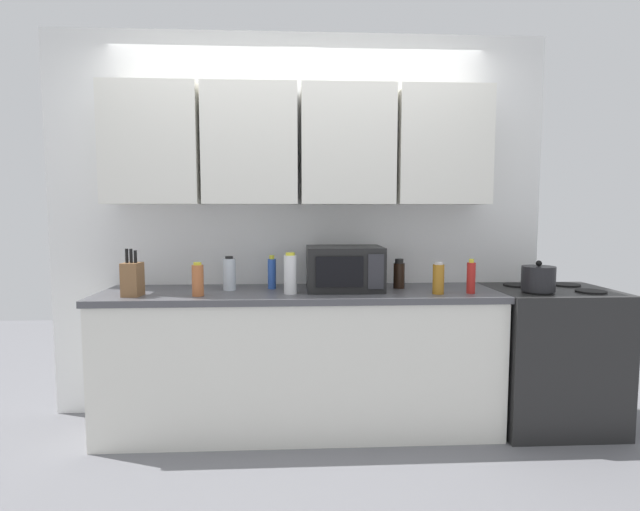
{
  "coord_description": "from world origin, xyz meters",
  "views": [
    {
      "loc": [
        -0.03,
        -3.36,
        1.4
      ],
      "look_at": [
        0.13,
        -0.25,
        1.12
      ],
      "focal_mm": 27.31,
      "sensor_mm": 36.0,
      "label": 1
    }
  ],
  "objects_px": {
    "microwave": "(344,268)",
    "bottle_amber_vinegar": "(438,279)",
    "bottle_clear_tall": "(229,274)",
    "bottle_soy_dark": "(399,274)",
    "knife_block": "(132,279)",
    "bottle_white_jar": "(290,274)",
    "stove_range": "(550,356)",
    "kettle": "(538,279)",
    "bottle_spice_jar": "(198,280)",
    "bottle_blue_cleaner": "(272,273)",
    "bottle_red_sauce": "(471,277)"
  },
  "relations": [
    {
      "from": "bottle_amber_vinegar",
      "to": "bottle_blue_cleaner",
      "type": "xyz_separation_m",
      "value": [
        -1.02,
        0.26,
        0.01
      ]
    },
    {
      "from": "bottle_white_jar",
      "to": "bottle_spice_jar",
      "type": "bearing_deg",
      "value": -174.76
    },
    {
      "from": "bottle_red_sauce",
      "to": "kettle",
      "type": "bearing_deg",
      "value": -0.78
    },
    {
      "from": "bottle_amber_vinegar",
      "to": "bottle_white_jar",
      "type": "relative_size",
      "value": 0.77
    },
    {
      "from": "bottle_amber_vinegar",
      "to": "knife_block",
      "type": "bearing_deg",
      "value": 179.33
    },
    {
      "from": "bottle_clear_tall",
      "to": "bottle_white_jar",
      "type": "bearing_deg",
      "value": -22.07
    },
    {
      "from": "stove_range",
      "to": "kettle",
      "type": "height_order",
      "value": "kettle"
    },
    {
      "from": "kettle",
      "to": "microwave",
      "type": "distance_m",
      "value": 1.2
    },
    {
      "from": "bottle_spice_jar",
      "to": "bottle_red_sauce",
      "type": "bearing_deg",
      "value": 0.29
    },
    {
      "from": "microwave",
      "to": "bottle_red_sauce",
      "type": "height_order",
      "value": "microwave"
    },
    {
      "from": "stove_range",
      "to": "bottle_clear_tall",
      "type": "xyz_separation_m",
      "value": [
        -2.09,
        0.07,
        0.55
      ]
    },
    {
      "from": "knife_block",
      "to": "bottle_spice_jar",
      "type": "relative_size",
      "value": 1.41
    },
    {
      "from": "stove_range",
      "to": "bottle_clear_tall",
      "type": "height_order",
      "value": "bottle_clear_tall"
    },
    {
      "from": "stove_range",
      "to": "bottle_blue_cleaner",
      "type": "height_order",
      "value": "bottle_blue_cleaner"
    },
    {
      "from": "bottle_amber_vinegar",
      "to": "bottle_spice_jar",
      "type": "distance_m",
      "value": 1.45
    },
    {
      "from": "stove_range",
      "to": "bottle_white_jar",
      "type": "height_order",
      "value": "bottle_white_jar"
    },
    {
      "from": "bottle_amber_vinegar",
      "to": "bottle_clear_tall",
      "type": "distance_m",
      "value": 1.31
    },
    {
      "from": "kettle",
      "to": "knife_block",
      "type": "relative_size",
      "value": 0.7
    },
    {
      "from": "knife_block",
      "to": "bottle_clear_tall",
      "type": "xyz_separation_m",
      "value": [
        0.55,
        0.19,
        0.0
      ]
    },
    {
      "from": "bottle_white_jar",
      "to": "bottle_soy_dark",
      "type": "height_order",
      "value": "bottle_white_jar"
    },
    {
      "from": "bottle_amber_vinegar",
      "to": "bottle_clear_tall",
      "type": "xyz_separation_m",
      "value": [
        -1.29,
        0.21,
        0.01
      ]
    },
    {
      "from": "bottle_clear_tall",
      "to": "bottle_soy_dark",
      "type": "bearing_deg",
      "value": 1.28
    },
    {
      "from": "stove_range",
      "to": "bottle_red_sauce",
      "type": "height_order",
      "value": "bottle_red_sauce"
    },
    {
      "from": "kettle",
      "to": "microwave",
      "type": "height_order",
      "value": "microwave"
    },
    {
      "from": "microwave",
      "to": "bottle_white_jar",
      "type": "xyz_separation_m",
      "value": [
        -0.35,
        -0.13,
        -0.02
      ]
    },
    {
      "from": "microwave",
      "to": "stove_range",
      "type": "bearing_deg",
      "value": -1.61
    },
    {
      "from": "bottle_blue_cleaner",
      "to": "bottle_red_sauce",
      "type": "xyz_separation_m",
      "value": [
        1.23,
        -0.24,
        -0.0
      ]
    },
    {
      "from": "kettle",
      "to": "microwave",
      "type": "relative_size",
      "value": 0.42
    },
    {
      "from": "kettle",
      "to": "bottle_white_jar",
      "type": "height_order",
      "value": "bottle_white_jar"
    },
    {
      "from": "stove_range",
      "to": "bottle_blue_cleaner",
      "type": "distance_m",
      "value": 1.91
    },
    {
      "from": "stove_range",
      "to": "bottle_red_sauce",
      "type": "xyz_separation_m",
      "value": [
        -0.59,
        -0.13,
        0.55
      ]
    },
    {
      "from": "stove_range",
      "to": "bottle_red_sauce",
      "type": "distance_m",
      "value": 0.82
    },
    {
      "from": "kettle",
      "to": "bottle_red_sauce",
      "type": "height_order",
      "value": "bottle_red_sauce"
    },
    {
      "from": "microwave",
      "to": "bottle_amber_vinegar",
      "type": "xyz_separation_m",
      "value": [
        0.56,
        -0.18,
        -0.05
      ]
    },
    {
      "from": "knife_block",
      "to": "bottle_amber_vinegar",
      "type": "height_order",
      "value": "knife_block"
    },
    {
      "from": "stove_range",
      "to": "bottle_spice_jar",
      "type": "xyz_separation_m",
      "value": [
        -2.25,
        -0.14,
        0.55
      ]
    },
    {
      "from": "bottle_clear_tall",
      "to": "knife_block",
      "type": "bearing_deg",
      "value": -160.69
    },
    {
      "from": "bottle_white_jar",
      "to": "kettle",
      "type": "bearing_deg",
      "value": -1.79
    },
    {
      "from": "kettle",
      "to": "stove_range",
      "type": "bearing_deg",
      "value": 39.47
    },
    {
      "from": "kettle",
      "to": "microwave",
      "type": "bearing_deg",
      "value": 171.46
    },
    {
      "from": "bottle_clear_tall",
      "to": "bottle_spice_jar",
      "type": "xyz_separation_m",
      "value": [
        -0.16,
        -0.21,
        -0.01
      ]
    },
    {
      "from": "microwave",
      "to": "bottle_soy_dark",
      "type": "bearing_deg",
      "value": 8.26
    },
    {
      "from": "kettle",
      "to": "bottle_clear_tall",
      "type": "relative_size",
      "value": 0.92
    },
    {
      "from": "knife_block",
      "to": "bottle_white_jar",
      "type": "bearing_deg",
      "value": 2.01
    },
    {
      "from": "kettle",
      "to": "bottle_clear_tall",
      "type": "bearing_deg",
      "value": 173.87
    },
    {
      "from": "kettle",
      "to": "bottle_white_jar",
      "type": "xyz_separation_m",
      "value": [
        -1.53,
        0.05,
        0.03
      ]
    },
    {
      "from": "microwave",
      "to": "bottle_blue_cleaner",
      "type": "height_order",
      "value": "microwave"
    },
    {
      "from": "microwave",
      "to": "bottle_clear_tall",
      "type": "xyz_separation_m",
      "value": [
        -0.74,
        0.03,
        -0.04
      ]
    },
    {
      "from": "stove_range",
      "to": "microwave",
      "type": "relative_size",
      "value": 1.9
    },
    {
      "from": "kettle",
      "to": "bottle_red_sauce",
      "type": "relative_size",
      "value": 0.94
    }
  ]
}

